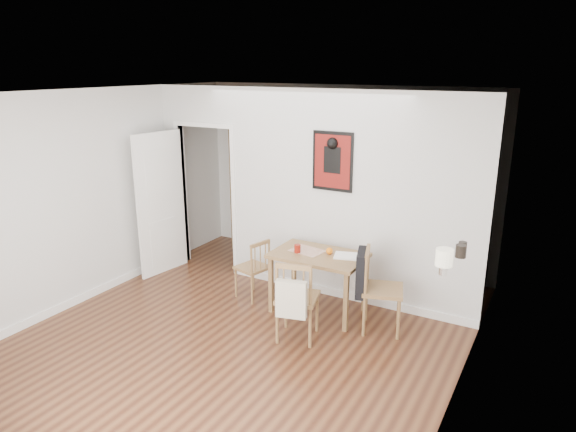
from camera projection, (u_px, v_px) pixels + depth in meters
The scene contains 15 objects.
ground at pixel (246, 333), 5.71m from camera, with size 5.20×5.20×0.00m, color brown.
room_shell at pixel (310, 195), 6.42m from camera, with size 5.20×5.20×5.20m.
dining_table at pixel (318, 261), 6.03m from camera, with size 1.08×0.69×0.74m.
chair_left at pixel (252, 268), 6.49m from camera, with size 0.48×0.48×0.78m.
chair_right at pixel (381, 289), 5.64m from camera, with size 0.64×0.59×0.95m.
chair_front at pixel (297, 298), 5.47m from camera, with size 0.56×0.61×0.93m.
bookshelf at pixel (258, 191), 8.01m from camera, with size 0.83×0.33×1.98m.
fireplace at pixel (455, 318), 4.73m from camera, with size 0.45×1.25×1.16m.
red_glass at pixel (297, 249), 6.03m from camera, with size 0.08×0.08×0.10m, color maroon.
orange_fruit at pixel (329, 251), 5.98m from camera, with size 0.08×0.08×0.08m, color orange.
placemat at pixel (307, 251), 6.10m from camera, with size 0.38×0.29×0.00m, color beige.
notebook at pixel (349, 256), 5.91m from camera, with size 0.33×0.24×0.02m, color white.
mantel_lamp at pixel (444, 259), 4.29m from camera, with size 0.15×0.15×0.23m.
ceramic_jar_a at pixel (461, 251), 4.70m from camera, with size 0.10×0.10×0.12m, color black.
ceramic_jar_b at pixel (462, 247), 4.85m from camera, with size 0.08×0.08×0.10m, color black.
Camera 1 is at (2.90, -4.23, 2.86)m, focal length 32.00 mm.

